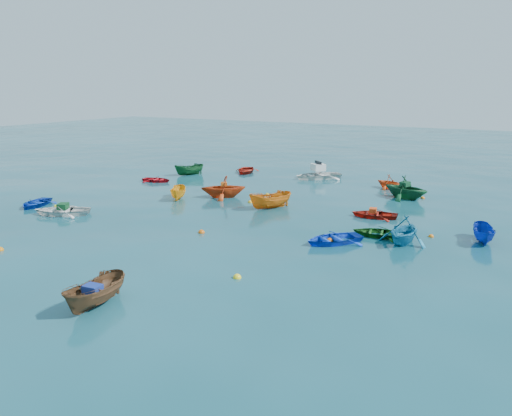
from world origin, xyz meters
The scene contains 32 objects.
ground centered at (0.00, 0.00, 0.00)m, with size 160.00×160.00×0.00m, color #093A43.
dinghy_blue_sw centered at (-14.34, -0.50, 0.00)m, with size 2.07×2.90×0.60m, color #0E37B0.
dinghy_white_near centered at (-10.84, -1.20, 0.00)m, with size 2.50×3.49×0.72m, color silver.
sampan_brown_mid centered at (1.54, -9.98, 0.00)m, with size 1.16×3.07×1.19m, color brown.
dinghy_blue_se centered at (6.54, 1.73, 0.00)m, with size 2.26×3.16×0.66m, color blue.
dinghy_orange_w centered at (-4.54, 8.16, 0.00)m, with size 2.80×3.24×1.71m, color #C23C12.
sampan_yellow_mid centered at (-7.12, 6.10, 0.00)m, with size 1.02×2.70×1.04m, color #F8A116.
dinghy_green_e centered at (8.24, 4.10, 0.00)m, with size 2.00×2.80×0.58m, color #114913.
dinghy_cyan_se centered at (9.74, 3.55, 0.00)m, with size 2.54×2.95×1.55m, color teal.
dinghy_red_nw centered at (-12.94, 10.53, 0.00)m, with size 1.85×2.59×0.54m, color #B40F18.
sampan_orange_n centered at (0.09, 6.81, 0.00)m, with size 1.22×3.24×1.25m, color orange.
dinghy_green_n centered at (7.32, 14.39, 0.00)m, with size 2.90×3.37×1.77m, color #114C27.
dinghy_red_ne centered at (6.89, 7.97, 0.00)m, with size 2.03×2.84×0.59m, color #A6190D.
sampan_blue_far centered at (13.41, 5.77, 0.00)m, with size 1.01×2.68×1.04m, color #0D2BA4.
dinghy_red_far centered at (-8.55, 18.23, 0.00)m, with size 2.26×3.16×0.66m, color #AB1B0E.
dinghy_orange_far centered at (5.37, 17.41, 0.00)m, with size 2.03×2.36×1.24m, color #DF4C15.
sampan_green_far centered at (-12.47, 14.59, 0.00)m, with size 1.10×2.93×1.13m, color #124F24.
motorboat_white centered at (-1.38, 18.72, 0.00)m, with size 3.01×4.20×1.47m, color white.
tarp_green_a centered at (-10.75, -1.15, 0.54)m, with size 0.75×0.57×0.36m, color #104220.
tarp_blue_a centered at (1.56, -10.13, 0.75)m, with size 0.64×0.48×0.31m, color navy.
tarp_orange_a centered at (-4.50, 8.19, 0.99)m, with size 0.57×0.43×0.27m, color #DC5F16.
tarp_green_b centered at (7.23, 14.42, 1.06)m, with size 0.71×0.54×0.34m, color #104123.
tarp_orange_b centered at (6.79, 7.95, 0.44)m, with size 0.58×0.44×0.28m, color #DD4416.
buoy_or_a centered at (-7.66, -7.68, 0.00)m, with size 0.36×0.36×0.36m, color orange.
buoy_ye_a centered at (4.68, -4.99, 0.00)m, with size 0.36×0.36×0.36m, color yellow.
buoy_or_b centered at (6.24, 1.91, 0.00)m, with size 0.35×0.35×0.35m, color #DF5E0C.
buoy_ye_b centered at (-12.93, 0.04, 0.00)m, with size 0.29×0.29×0.29m, color yellow.
buoy_or_c centered at (-0.61, -0.19, 0.00)m, with size 0.38×0.38×0.38m, color #D1570B.
buoy_ye_c centered at (-2.05, 10.39, 0.00)m, with size 0.32×0.32×0.32m, color gold.
buoy_or_d centered at (10.82, 5.35, 0.00)m, with size 0.30×0.30×0.30m, color orange.
buoy_ye_d centered at (-1.96, 7.63, 0.00)m, with size 0.33×0.33×0.33m, color gold.
buoy_or_e centered at (8.45, 14.99, 0.00)m, with size 0.31×0.31×0.31m, color orange.
Camera 1 is at (15.25, -22.16, 8.07)m, focal length 35.00 mm.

